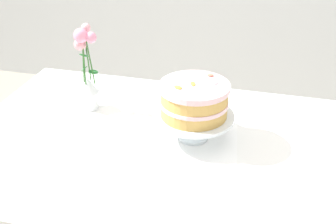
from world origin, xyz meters
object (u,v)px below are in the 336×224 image
object	(u,v)px
layer_cake	(194,100)
dining_table	(151,165)
cake_stand	(194,119)
flower_vase	(87,74)

from	to	relation	value
layer_cake	dining_table	bearing A→B (deg)	-150.62
cake_stand	flower_vase	world-z (taller)	flower_vase
dining_table	flower_vase	distance (m)	0.44
cake_stand	dining_table	bearing A→B (deg)	-150.62
dining_table	layer_cake	xyz separation A→B (m)	(0.14, 0.08, 0.25)
layer_cake	flower_vase	size ratio (longest dim) A/B	0.70
layer_cake	flower_vase	bearing A→B (deg)	165.77
dining_table	cake_stand	xyz separation A→B (m)	(0.14, 0.08, 0.17)
dining_table	cake_stand	size ratio (longest dim) A/B	4.83
dining_table	cake_stand	world-z (taller)	cake_stand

